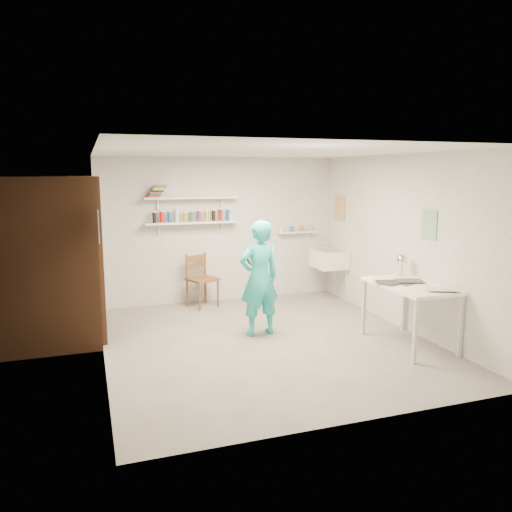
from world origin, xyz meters
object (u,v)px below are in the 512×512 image
object	(u,v)px
man	(259,278)
desk_lamp	(402,260)
belfast_sink	(329,259)
work_table	(409,315)
wall_clock	(256,256)
wooden_chair	(202,279)

from	to	relation	value
man	desk_lamp	world-z (taller)	man
belfast_sink	work_table	xyz separation A→B (m)	(-0.11, -2.42, -0.31)
belfast_sink	desk_lamp	xyz separation A→B (m)	(0.08, -1.95, 0.31)
desk_lamp	wall_clock	bearing A→B (deg)	157.23
wall_clock	wooden_chair	xyz separation A→B (m)	(-0.43, 1.41, -0.57)
wooden_chair	work_table	xyz separation A→B (m)	(2.03, -2.64, -0.06)
desk_lamp	work_table	bearing A→B (deg)	-112.42
wall_clock	work_table	world-z (taller)	wall_clock
wooden_chair	work_table	bearing A→B (deg)	-75.71
wall_clock	wooden_chair	size ratio (longest dim) A/B	0.31
wall_clock	work_table	distance (m)	2.12
man	work_table	world-z (taller)	man
work_table	wooden_chair	bearing A→B (deg)	127.67
wooden_chair	work_table	size ratio (longest dim) A/B	0.77
desk_lamp	man	bearing A→B (deg)	163.63
belfast_sink	desk_lamp	bearing A→B (deg)	-87.52
wooden_chair	desk_lamp	xyz separation A→B (m)	(2.23, -2.16, 0.55)
belfast_sink	desk_lamp	world-z (taller)	desk_lamp
work_table	desk_lamp	bearing A→B (deg)	67.58
belfast_sink	work_table	bearing A→B (deg)	-92.61
wall_clock	desk_lamp	world-z (taller)	wall_clock
belfast_sink	wall_clock	bearing A→B (deg)	-145.20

